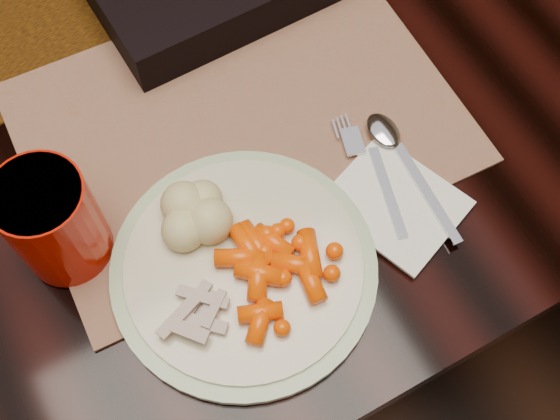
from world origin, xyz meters
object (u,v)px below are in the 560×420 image
dining_table (176,192)px  baby_carrots (284,268)px  napkin (395,203)px  mashed_potatoes (191,217)px  red_cup (54,222)px  placemat_main (240,123)px  turkey_shreds (197,317)px  dinner_plate (244,267)px

dining_table → baby_carrots: baby_carrots is taller
baby_carrots → napkin: 0.15m
mashed_potatoes → red_cup: size_ratio=0.68×
placemat_main → turkey_shreds: bearing=-124.9°
dining_table → red_cup: 0.51m
placemat_main → dining_table: bearing=113.4°
dinner_plate → napkin: size_ratio=2.08×
dinner_plate → baby_carrots: 0.04m
dining_table → mashed_potatoes: mashed_potatoes is taller
baby_carrots → turkey_shreds: (-0.10, -0.00, -0.00)m
dinner_plate → baby_carrots: (0.03, -0.03, 0.02)m
napkin → red_cup: (-0.32, 0.12, 0.06)m
mashed_potatoes → dinner_plate: bearing=-67.9°
dining_table → turkey_shreds: (-0.08, -0.35, 0.40)m
dining_table → placemat_main: (0.06, -0.16, 0.38)m
placemat_main → mashed_potatoes: size_ratio=5.76×
placemat_main → baby_carrots: (-0.05, -0.19, 0.03)m
placemat_main → dinner_plate: dinner_plate is taller
mashed_potatoes → red_cup: red_cup is taller
baby_carrots → mashed_potatoes: (-0.06, 0.09, 0.01)m
mashed_potatoes → red_cup: bearing=158.6°
baby_carrots → dinner_plate: bearing=140.9°
mashed_potatoes → red_cup: 0.13m
turkey_shreds → napkin: (0.24, 0.02, -0.02)m
napkin → placemat_main: bearing=98.6°
baby_carrots → mashed_potatoes: mashed_potatoes is taller
dining_table → baby_carrots: bearing=-87.6°
placemat_main → red_cup: 0.24m
dining_table → napkin: bearing=-64.4°
mashed_potatoes → red_cup: (-0.12, 0.05, 0.02)m
dinner_plate → baby_carrots: baby_carrots is taller
mashed_potatoes → turkey_shreds: 0.10m
red_cup → dinner_plate: bearing=-36.9°
dining_table → baby_carrots: size_ratio=16.16×
placemat_main → turkey_shreds: 0.24m
placemat_main → napkin: bearing=-58.5°
placemat_main → dinner_plate: 0.18m
placemat_main → dinner_plate: (-0.08, -0.16, 0.01)m
turkey_shreds → mashed_potatoes: bearing=66.5°
placemat_main → red_cup: (-0.22, -0.05, 0.06)m
dining_table → napkin: size_ratio=13.82×
placemat_main → baby_carrots: baby_carrots is taller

